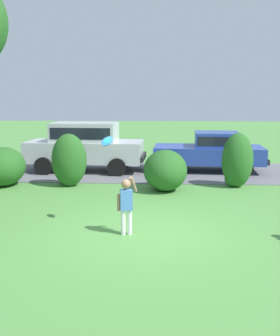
% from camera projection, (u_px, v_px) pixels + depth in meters
% --- Properties ---
extents(ground_plane, '(80.00, 80.00, 0.00)m').
position_uv_depth(ground_plane, '(145.00, 233.00, 8.76)').
color(ground_plane, '#518E42').
extents(driveway_strip, '(28.00, 4.40, 0.02)m').
position_uv_depth(driveway_strip, '(151.00, 172.00, 15.79)').
color(driveway_strip, slate).
rests_on(driveway_strip, ground).
extents(shrub_near_tree, '(1.46, 1.71, 1.28)m').
position_uv_depth(shrub_near_tree, '(3.00, 167.00, 13.30)').
color(shrub_near_tree, '#286023').
rests_on(shrub_near_tree, ground).
extents(shrub_centre_left, '(1.15, 1.11, 1.74)m').
position_uv_depth(shrub_centre_left, '(69.00, 163.00, 13.26)').
color(shrub_centre_left, '#286023').
rests_on(shrub_centre_left, ground).
extents(shrub_centre, '(1.36, 1.59, 1.29)m').
position_uv_depth(shrub_centre, '(165.00, 170.00, 12.61)').
color(shrub_centre, '#286023').
rests_on(shrub_centre, ground).
extents(shrub_centre_right, '(1.01, 0.95, 1.78)m').
position_uv_depth(shrub_centre_right, '(237.00, 162.00, 13.07)').
color(shrub_centre_right, '#286023').
rests_on(shrub_centre_right, ground).
extents(parked_sedan, '(4.50, 2.29, 1.56)m').
position_uv_depth(parked_sedan, '(211.00, 150.00, 15.78)').
color(parked_sedan, '#28429E').
rests_on(parked_sedan, ground).
extents(parked_suv, '(4.77, 2.25, 1.92)m').
position_uv_depth(parked_suv, '(85.00, 144.00, 15.80)').
color(parked_suv, silver).
rests_on(parked_suv, ground).
extents(child_thrower, '(0.43, 0.31, 1.29)m').
position_uv_depth(child_thrower, '(126.00, 202.00, 8.54)').
color(child_thrower, white).
rests_on(child_thrower, ground).
extents(frisbee, '(0.33, 0.25, 0.28)m').
position_uv_depth(frisbee, '(107.00, 141.00, 8.85)').
color(frisbee, '#337FDB').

